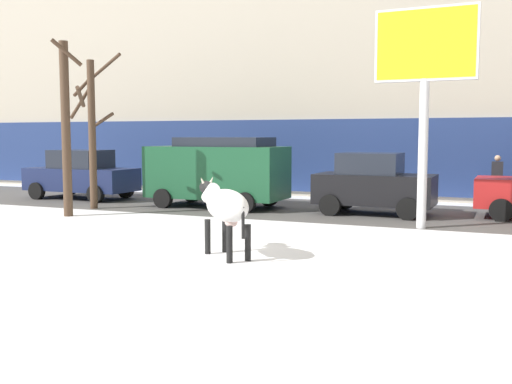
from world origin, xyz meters
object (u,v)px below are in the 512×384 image
Objects in this scene: car_black_hatchback at (374,184)px; bare_tree_left_lot at (92,127)px; cow_holstein at (226,206)px; bare_tree_right_lot at (66,126)px; car_navy_sedan at (81,175)px; billboard at (425,58)px; pedestrian_near_billboard at (497,181)px; car_darkgreen_van at (217,170)px.

bare_tree_left_lot reaches higher than car_black_hatchback.
bare_tree_right_lot is (-6.83, 3.49, 1.67)m from cow_holstein.
billboard is at bearing -10.71° from car_navy_sedan.
billboard reaches higher than bare_tree_left_lot.
car_black_hatchback is 4.83m from pedestrian_near_billboard.
car_darkgreen_van reaches higher than car_black_hatchback.
car_black_hatchback is at bearing 126.94° from billboard.
bare_tree_left_lot is at bearing -43.86° from car_navy_sedan.
car_navy_sedan is at bearing 136.14° from bare_tree_left_lot.
car_black_hatchback is at bearing 2.23° from car_darkgreen_van.
billboard is 1.31× the size of car_navy_sedan.
car_darkgreen_van is 4.26m from bare_tree_left_lot.
bare_tree_right_lot is at bearing -75.02° from bare_tree_left_lot.
car_navy_sedan is at bearing 179.11° from car_black_hatchback.
car_black_hatchback is 0.69× the size of bare_tree_right_lot.
car_darkgreen_van reaches higher than pedestrian_near_billboard.
car_navy_sedan is 14.83m from pedestrian_near_billboard.
car_darkgreen_van is 0.92× the size of bare_tree_left_lot.
cow_holstein is 7.85m from bare_tree_right_lot.
car_darkgreen_van is 5.17m from car_black_hatchback.
pedestrian_near_billboard is at bearing 72.78° from billboard.
billboard reaches higher than car_black_hatchback.
cow_holstein is at bearing -62.40° from car_darkgreen_van.
bare_tree_right_lot is (2.80, -4.03, 1.76)m from car_navy_sedan.
car_black_hatchback reaches higher than cow_holstein.
billboard is 6.83m from pedestrian_near_billboard.
car_darkgreen_van is (-6.84, 2.04, -3.07)m from billboard.
bare_tree_right_lot is at bearing 152.92° from cow_holstein.
billboard is 10.54m from bare_tree_left_lot.
car_navy_sedan is 11.05m from car_black_hatchback.
cow_holstein is at bearing -100.92° from car_black_hatchback.
cow_holstein is at bearing -114.26° from pedestrian_near_billboard.
bare_tree_left_lot reaches higher than cow_holstein.
bare_tree_right_lot reaches higher than cow_holstein.
billboard reaches higher than pedestrian_near_billboard.
billboard is (3.10, 5.11, 3.31)m from cow_holstein.
pedestrian_near_billboard is (3.43, 3.40, -0.05)m from car_black_hatchback.
car_navy_sedan is at bearing -167.41° from pedestrian_near_billboard.
cow_holstein is 12.22m from car_navy_sedan.
pedestrian_near_billboard reaches higher than cow_holstein.
cow_holstein is at bearing -37.99° from car_navy_sedan.
cow_holstein is 9.17m from bare_tree_left_lot.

